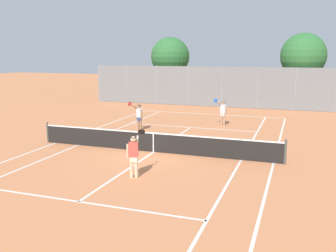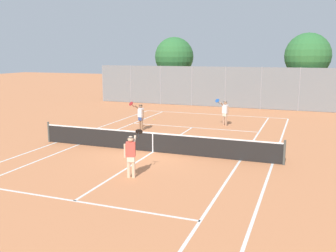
% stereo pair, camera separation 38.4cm
% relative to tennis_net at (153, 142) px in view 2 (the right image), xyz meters
% --- Properties ---
extents(ground_plane, '(120.00, 120.00, 0.00)m').
position_rel_tennis_net_xyz_m(ground_plane, '(0.00, 0.00, -0.51)').
color(ground_plane, '#CC7A4C').
extents(court_line_markings, '(11.10, 23.90, 0.01)m').
position_rel_tennis_net_xyz_m(court_line_markings, '(0.00, 0.00, -0.51)').
color(court_line_markings, silver).
rests_on(court_line_markings, ground).
extents(tennis_net, '(12.00, 0.10, 1.07)m').
position_rel_tennis_net_xyz_m(tennis_net, '(0.00, 0.00, 0.00)').
color(tennis_net, '#474C47').
rests_on(tennis_net, ground).
extents(player_near_side, '(0.49, 0.86, 1.77)m').
position_rel_tennis_net_xyz_m(player_near_side, '(0.68, -3.69, 0.42)').
color(player_near_side, beige).
rests_on(player_near_side, ground).
extents(player_far_left, '(0.86, 0.67, 1.77)m').
position_rel_tennis_net_xyz_m(player_far_left, '(-2.67, 4.43, 0.42)').
color(player_far_left, '#936B4C').
rests_on(player_far_left, ground).
extents(player_far_right, '(0.85, 0.68, 1.77)m').
position_rel_tennis_net_xyz_m(player_far_right, '(1.79, 7.69, 0.42)').
color(player_far_right, tan).
rests_on(player_far_right, ground).
extents(loose_tennis_ball_0, '(0.07, 0.07, 0.07)m').
position_rel_tennis_net_xyz_m(loose_tennis_ball_0, '(-3.32, 8.07, -0.48)').
color(loose_tennis_ball_0, '#D1DB33').
rests_on(loose_tennis_ball_0, ground).
extents(back_fence, '(24.19, 0.08, 3.50)m').
position_rel_tennis_net_xyz_m(back_fence, '(0.00, 16.10, 1.24)').
color(back_fence, gray).
rests_on(back_fence, ground).
extents(tree_behind_left, '(3.80, 3.80, 6.18)m').
position_rel_tennis_net_xyz_m(tree_behind_left, '(-5.81, 19.34, 3.65)').
color(tree_behind_left, brown).
rests_on(tree_behind_left, ground).
extents(tree_behind_right, '(3.81, 3.81, 6.31)m').
position_rel_tennis_net_xyz_m(tree_behind_right, '(6.41, 18.15, 3.79)').
color(tree_behind_right, brown).
rests_on(tree_behind_right, ground).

